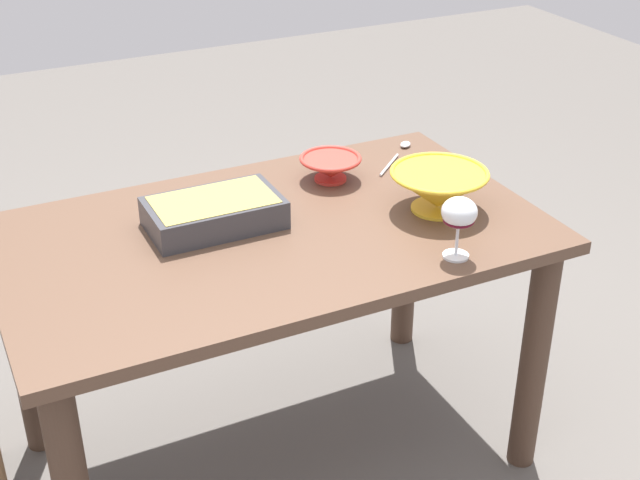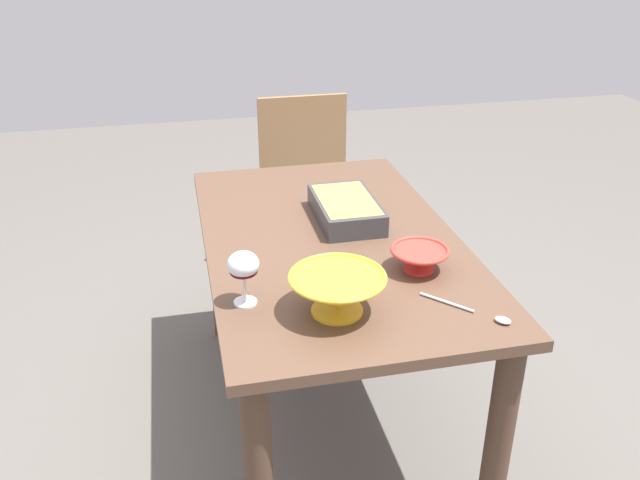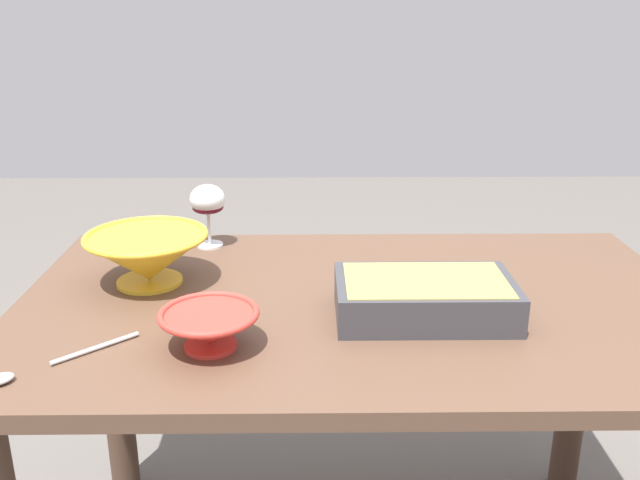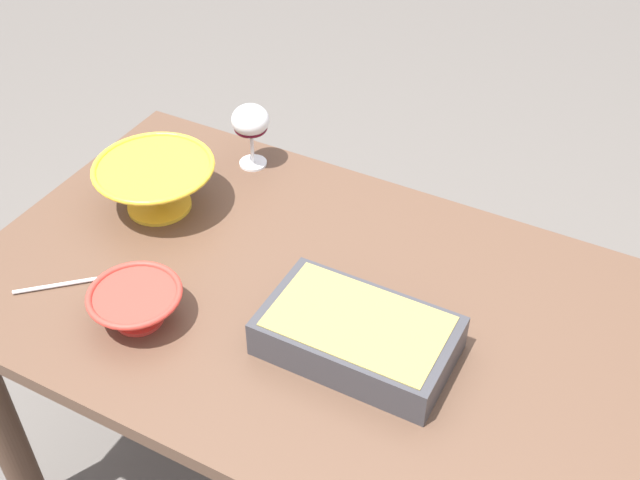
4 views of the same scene
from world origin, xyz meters
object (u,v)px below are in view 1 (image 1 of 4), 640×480
object	(u,v)px
casserole_dish	(214,211)
serving_spoon	(400,151)
wine_glass	(459,215)
mixing_bowl	(330,167)
small_bowl	(438,189)
dining_table	(273,273)

from	to	relation	value
casserole_dish	serving_spoon	world-z (taller)	casserole_dish
wine_glass	mixing_bowl	bearing A→B (deg)	-81.93
small_bowl	dining_table	bearing A→B (deg)	-11.38
serving_spoon	casserole_dish	bearing A→B (deg)	16.63
mixing_bowl	wine_glass	bearing A→B (deg)	98.07
casserole_dish	mixing_bowl	size ratio (longest dim) A/B	1.93
dining_table	wine_glass	xyz separation A→B (m)	(-0.35, 0.32, 0.24)
wine_glass	mixing_bowl	world-z (taller)	wine_glass
wine_glass	casserole_dish	distance (m)	0.62
wine_glass	casserole_dish	world-z (taller)	wine_glass
dining_table	small_bowl	bearing A→B (deg)	168.62
wine_glass	mixing_bowl	distance (m)	0.54
casserole_dish	small_bowl	xyz separation A→B (m)	(-0.57, 0.17, 0.02)
small_bowl	wine_glass	bearing A→B (deg)	67.55
casserole_dish	serving_spoon	xyz separation A→B (m)	(-0.67, -0.20, -0.04)
dining_table	casserole_dish	distance (m)	0.23
small_bowl	serving_spoon	bearing A→B (deg)	-105.53
mixing_bowl	serving_spoon	distance (m)	0.29
casserole_dish	wine_glass	bearing A→B (deg)	139.13
wine_glass	serving_spoon	distance (m)	0.65
serving_spoon	mixing_bowl	bearing A→B (deg)	15.69
wine_glass	dining_table	bearing A→B (deg)	-43.11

